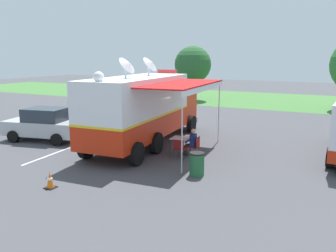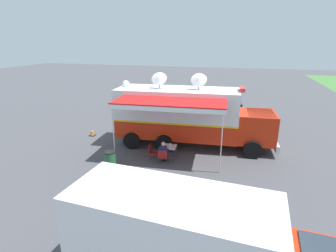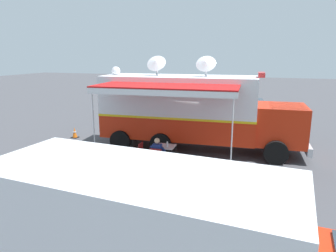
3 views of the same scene
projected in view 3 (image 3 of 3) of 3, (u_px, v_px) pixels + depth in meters
ground_plane at (178, 147)px, 15.26m from camera, size 100.00×100.00×0.00m
lot_stripe at (157, 130)px, 18.74m from camera, size 0.43×4.80×0.01m
command_truck at (194, 109)px, 14.59m from camera, size 5.34×9.63×4.53m
folding_table at (165, 147)px, 12.99m from camera, size 0.85×0.85×0.73m
water_bottle at (167, 144)px, 12.87m from camera, size 0.07×0.07×0.22m
folding_chair_at_table at (156, 156)px, 12.32m from camera, size 0.51×0.51×0.87m
folding_chair_beside_table at (144, 151)px, 12.96m from camera, size 0.51×0.51×0.87m
seated_responder at (158, 152)px, 12.47m from camera, size 0.68×0.58×1.25m
trash_bin at (88, 160)px, 12.11m from camera, size 0.57×0.57×0.91m
traffic_cone at (75, 133)px, 16.97m from camera, size 0.36×0.36×0.58m
support_truck at (166, 251)px, 5.02m from camera, size 2.73×6.94×2.70m
car_behind_truck at (189, 111)px, 20.22m from camera, size 4.47×2.62×1.76m
car_far_corner at (249, 114)px, 18.99m from camera, size 4.39×2.41×1.76m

